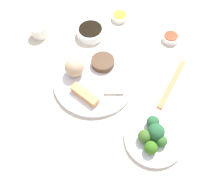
{
  "coord_description": "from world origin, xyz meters",
  "views": [
    {
      "loc": [
        0.06,
        -0.56,
        0.8
      ],
      "look_at": [
        0.04,
        -0.1,
        0.06
      ],
      "focal_mm": 41.06,
      "sensor_mm": 36.0,
      "label": 1
    }
  ],
  "objects_px": {
    "soy_sauce_bowl": "(91,32)",
    "sauce_ramekin_hot_mustard": "(120,17)",
    "teacup": "(39,31)",
    "broccoli_plate": "(154,138)",
    "sauce_ramekin_sweet_and_sour": "(171,38)",
    "chopsticks_pair": "(172,83)",
    "main_plate": "(95,81)"
  },
  "relations": [
    {
      "from": "soy_sauce_bowl",
      "to": "sauce_ramekin_sweet_and_sour",
      "type": "height_order",
      "value": "soy_sauce_bowl"
    },
    {
      "from": "teacup",
      "to": "chopsticks_pair",
      "type": "xyz_separation_m",
      "value": [
        0.52,
        -0.23,
        -0.02
      ]
    },
    {
      "from": "broccoli_plate",
      "to": "chopsticks_pair",
      "type": "height_order",
      "value": "broccoli_plate"
    },
    {
      "from": "main_plate",
      "to": "sauce_ramekin_hot_mustard",
      "type": "bearing_deg",
      "value": 75.1
    },
    {
      "from": "teacup",
      "to": "sauce_ramekin_sweet_and_sour",
      "type": "bearing_deg",
      "value": -1.69
    },
    {
      "from": "soy_sauce_bowl",
      "to": "sauce_ramekin_hot_mustard",
      "type": "bearing_deg",
      "value": 39.51
    },
    {
      "from": "teacup",
      "to": "chopsticks_pair",
      "type": "relative_size",
      "value": 0.3
    },
    {
      "from": "broccoli_plate",
      "to": "soy_sauce_bowl",
      "type": "bearing_deg",
      "value": 117.31
    },
    {
      "from": "sauce_ramekin_sweet_and_sour",
      "to": "soy_sauce_bowl",
      "type": "bearing_deg",
      "value": 176.32
    },
    {
      "from": "soy_sauce_bowl",
      "to": "sauce_ramekin_sweet_and_sour",
      "type": "relative_size",
      "value": 1.72
    },
    {
      "from": "sauce_ramekin_sweet_and_sour",
      "to": "teacup",
      "type": "distance_m",
      "value": 0.53
    },
    {
      "from": "main_plate",
      "to": "broccoli_plate",
      "type": "xyz_separation_m",
      "value": [
        0.2,
        -0.21,
        -0.0
      ]
    },
    {
      "from": "soy_sauce_bowl",
      "to": "broccoli_plate",
      "type": "bearing_deg",
      "value": -62.69
    },
    {
      "from": "sauce_ramekin_sweet_and_sour",
      "to": "teacup",
      "type": "bearing_deg",
      "value": 178.31
    },
    {
      "from": "broccoli_plate",
      "to": "sauce_ramekin_sweet_and_sour",
      "type": "distance_m",
      "value": 0.44
    },
    {
      "from": "main_plate",
      "to": "broccoli_plate",
      "type": "distance_m",
      "value": 0.29
    },
    {
      "from": "main_plate",
      "to": "sauce_ramekin_hot_mustard",
      "type": "distance_m",
      "value": 0.34
    },
    {
      "from": "sauce_ramekin_hot_mustard",
      "to": "main_plate",
      "type": "bearing_deg",
      "value": -104.9
    },
    {
      "from": "sauce_ramekin_sweet_and_sour",
      "to": "sauce_ramekin_hot_mustard",
      "type": "distance_m",
      "value": 0.24
    },
    {
      "from": "teacup",
      "to": "main_plate",
      "type": "bearing_deg",
      "value": -43.94
    },
    {
      "from": "sauce_ramekin_hot_mustard",
      "to": "teacup",
      "type": "relative_size",
      "value": 0.98
    },
    {
      "from": "sauce_ramekin_sweet_and_sour",
      "to": "chopsticks_pair",
      "type": "height_order",
      "value": "sauce_ramekin_sweet_and_sour"
    },
    {
      "from": "sauce_ramekin_hot_mustard",
      "to": "chopsticks_pair",
      "type": "height_order",
      "value": "sauce_ramekin_hot_mustard"
    },
    {
      "from": "sauce_ramekin_hot_mustard",
      "to": "chopsticks_pair",
      "type": "relative_size",
      "value": 0.29
    },
    {
      "from": "broccoli_plate",
      "to": "teacup",
      "type": "height_order",
      "value": "teacup"
    },
    {
      "from": "main_plate",
      "to": "chopsticks_pair",
      "type": "relative_size",
      "value": 1.27
    },
    {
      "from": "broccoli_plate",
      "to": "teacup",
      "type": "distance_m",
      "value": 0.63
    },
    {
      "from": "broccoli_plate",
      "to": "chopsticks_pair",
      "type": "xyz_separation_m",
      "value": [
        0.08,
        0.21,
        -0.0
      ]
    },
    {
      "from": "main_plate",
      "to": "sauce_ramekin_sweet_and_sour",
      "type": "bearing_deg",
      "value": 35.93
    },
    {
      "from": "main_plate",
      "to": "soy_sauce_bowl",
      "type": "height_order",
      "value": "soy_sauce_bowl"
    },
    {
      "from": "broccoli_plate",
      "to": "chopsticks_pair",
      "type": "distance_m",
      "value": 0.23
    },
    {
      "from": "soy_sauce_bowl",
      "to": "teacup",
      "type": "xyz_separation_m",
      "value": [
        -0.21,
        -0.01,
        0.01
      ]
    }
  ]
}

